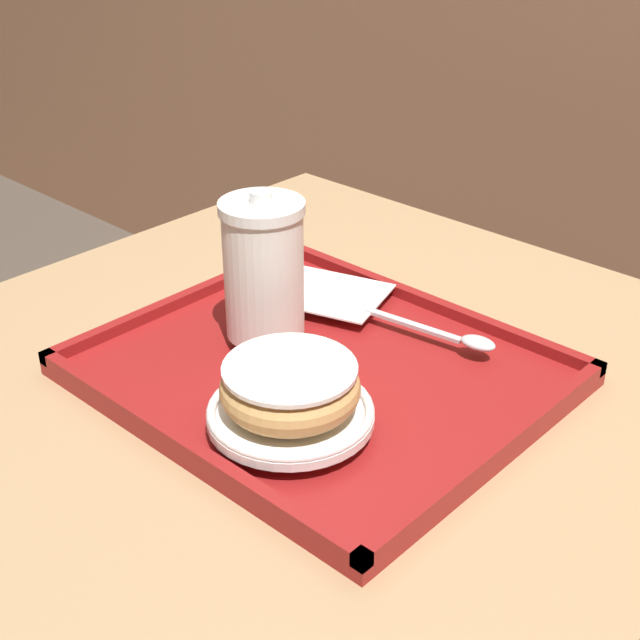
# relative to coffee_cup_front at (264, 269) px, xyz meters

# --- Properties ---
(cafe_table) EXTENTS (0.77, 0.79, 0.75)m
(cafe_table) POSITION_rel_coffee_cup_front_xyz_m (0.05, 0.02, -0.29)
(cafe_table) COLOR tan
(cafe_table) RESTS_ON ground_plane
(serving_tray) EXTENTS (0.40, 0.35, 0.02)m
(serving_tray) POSITION_rel_coffee_cup_front_xyz_m (0.07, 0.00, -0.09)
(serving_tray) COLOR maroon
(serving_tray) RESTS_ON cafe_table
(napkin_paper) EXTENTS (0.14, 0.13, 0.00)m
(napkin_paper) POSITION_rel_coffee_cup_front_xyz_m (-0.01, 0.10, -0.07)
(napkin_paper) COLOR white
(napkin_paper) RESTS_ON serving_tray
(coffee_cup_front) EXTENTS (0.08, 0.08, 0.15)m
(coffee_cup_front) POSITION_rel_coffee_cup_front_xyz_m (0.00, 0.00, 0.00)
(coffee_cup_front) COLOR white
(coffee_cup_front) RESTS_ON serving_tray
(plate_with_chocolate_donut) EXTENTS (0.14, 0.14, 0.01)m
(plate_with_chocolate_donut) POSITION_rel_coffee_cup_front_xyz_m (0.12, -0.09, -0.06)
(plate_with_chocolate_donut) COLOR white
(plate_with_chocolate_donut) RESTS_ON serving_tray
(donut_chocolate_glazed) EXTENTS (0.12, 0.12, 0.04)m
(donut_chocolate_glazed) POSITION_rel_coffee_cup_front_xyz_m (0.12, -0.09, -0.04)
(donut_chocolate_glazed) COLOR tan
(donut_chocolate_glazed) RESTS_ON plate_with_chocolate_donut
(spoon) EXTENTS (0.15, 0.03, 0.01)m
(spoon) POSITION_rel_coffee_cup_front_xyz_m (0.15, 0.11, -0.06)
(spoon) COLOR silver
(spoon) RESTS_ON serving_tray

